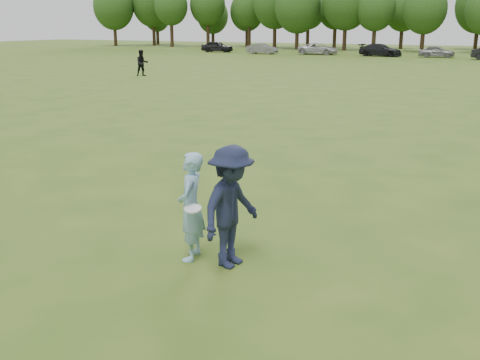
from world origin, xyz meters
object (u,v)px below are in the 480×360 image
at_px(thrower, 191,207).
at_px(defender, 231,207).
at_px(car_b, 262,49).
at_px(player_far_a, 142,63).
at_px(car_e, 437,52).
at_px(car_d, 380,50).
at_px(car_a, 217,47).
at_px(car_c, 318,49).

xyz_separation_m(thrower, defender, (0.69, 0.06, 0.08)).
bearing_deg(car_b, thrower, -154.01).
distance_m(player_far_a, car_e, 37.38).
bearing_deg(player_far_a, thrower, -102.26).
relative_size(player_far_a, car_d, 0.37).
relative_size(player_far_a, car_e, 0.48).
distance_m(player_far_a, car_b, 32.71).
bearing_deg(defender, car_b, 32.07).
bearing_deg(car_b, car_a, 79.40).
bearing_deg(thrower, car_d, 173.91).
height_order(car_b, car_e, car_e).
distance_m(car_c, car_d, 7.78).
height_order(thrower, defender, defender).
bearing_deg(car_e, car_a, 86.01).
relative_size(defender, car_c, 0.39).
bearing_deg(player_far_a, car_d, 24.42).
height_order(defender, car_e, defender).
relative_size(player_far_a, car_b, 0.47).
height_order(car_d, car_e, car_d).
xyz_separation_m(car_b, car_e, (20.86, 1.73, 0.01)).
bearing_deg(car_e, defender, -178.65).
height_order(thrower, car_a, thrower).
distance_m(car_c, car_e, 14.00).
xyz_separation_m(thrower, car_a, (-33.35, 60.49, -0.15)).
height_order(thrower, car_b, thrower).
distance_m(defender, car_c, 63.58).
relative_size(car_a, car_e, 1.09).
xyz_separation_m(defender, car_a, (-34.04, 60.43, -0.23)).
bearing_deg(car_d, car_b, 100.23).
bearing_deg(car_b, car_e, -83.05).
height_order(player_far_a, car_a, player_far_a).
bearing_deg(player_far_a, defender, -101.28).
relative_size(defender, car_d, 0.39).
xyz_separation_m(defender, car_d, (-11.99, 60.04, -0.24)).
distance_m(car_d, car_e, 6.25).
height_order(car_a, car_c, car_a).
bearing_deg(car_b, car_d, -82.77).
relative_size(thrower, defender, 0.91).
distance_m(thrower, car_e, 60.75).
distance_m(car_a, car_e, 28.28).
bearing_deg(defender, car_c, 25.81).
relative_size(car_a, car_d, 0.86).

